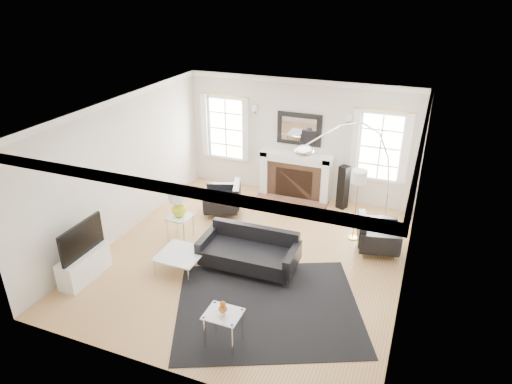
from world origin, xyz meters
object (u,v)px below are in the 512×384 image
at_px(sofa, 250,252).
at_px(armchair_left, 225,200).
at_px(armchair_right, 376,236).
at_px(coffee_table, 181,255).
at_px(arc_floor_lamp, 348,176).
at_px(gourd_lamp, 178,200).
at_px(fireplace, 295,176).

bearing_deg(sofa, armchair_left, 127.11).
relative_size(armchair_left, armchair_right, 1.08).
bearing_deg(coffee_table, armchair_right, 31.51).
xyz_separation_m(sofa, arc_floor_lamp, (1.36, 1.68, 1.04)).
height_order(coffee_table, gourd_lamp, gourd_lamp).
height_order(fireplace, coffee_table, fireplace).
distance_m(fireplace, sofa, 3.12).
relative_size(armchair_right, coffee_table, 1.28).
xyz_separation_m(fireplace, coffee_table, (-1.00, -3.66, -0.23)).
xyz_separation_m(sofa, coffee_table, (-1.11, -0.55, -0.00)).
height_order(sofa, arc_floor_lamp, arc_floor_lamp).
bearing_deg(fireplace, armchair_right, -38.85).
xyz_separation_m(sofa, armchair_right, (2.04, 1.38, 0.01)).
xyz_separation_m(sofa, gourd_lamp, (-1.68, 0.41, 0.54)).
height_order(armchair_right, arc_floor_lamp, arc_floor_lamp).
relative_size(sofa, armchair_right, 1.80).
distance_m(coffee_table, arc_floor_lamp, 3.48).
bearing_deg(armchair_left, sofa, -52.89).
height_order(sofa, armchair_left, armchair_left).
xyz_separation_m(gourd_lamp, arc_floor_lamp, (3.05, 1.26, 0.50)).
relative_size(armchair_left, coffee_table, 1.38).
bearing_deg(armchair_right, fireplace, 141.15).
bearing_deg(arc_floor_lamp, armchair_right, -23.72).
bearing_deg(gourd_lamp, sofa, -13.79).
distance_m(armchair_left, armchair_right, 3.38).
distance_m(armchair_left, coffee_table, 2.31).
relative_size(gourd_lamp, arc_floor_lamp, 0.25).
bearing_deg(armchair_left, coffee_table, -84.62).
bearing_deg(armchair_left, arc_floor_lamp, -1.63).
height_order(armchair_left, armchair_right, armchair_left).
bearing_deg(armchair_right, arc_floor_lamp, 156.28).
relative_size(fireplace, armchair_left, 1.59).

